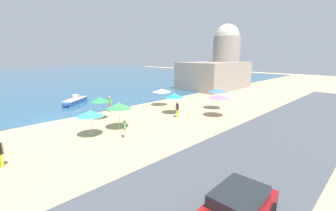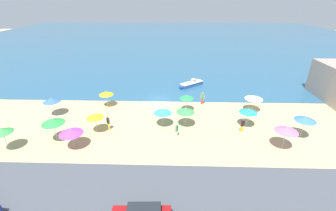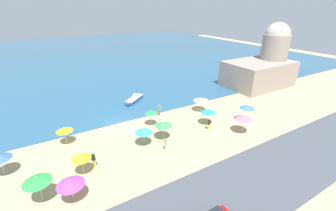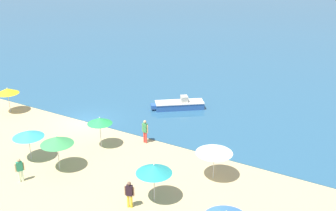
{
  "view_description": "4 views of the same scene",
  "coord_description": "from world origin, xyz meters",
  "px_view_note": "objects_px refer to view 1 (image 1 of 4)",
  "views": [
    {
      "loc": [
        -6.99,
        -23.53,
        6.49
      ],
      "look_at": [
        10.81,
        -5.8,
        0.83
      ],
      "focal_mm": 24.0,
      "sensor_mm": 36.0,
      "label": 1
    },
    {
      "loc": [
        2.28,
        -30.1,
        14.08
      ],
      "look_at": [
        1.47,
        -3.79,
        1.21
      ],
      "focal_mm": 24.0,
      "sensor_mm": 36.0,
      "label": 2
    },
    {
      "loc": [
        -8.33,
        -28.22,
        15.49
      ],
      "look_at": [
        7.9,
        -0.73,
        1.34
      ],
      "focal_mm": 24.0,
      "sensor_mm": 36.0,
      "label": 3
    },
    {
      "loc": [
        22.19,
        -24.11,
        14.22
      ],
      "look_at": [
        6.42,
        2.49,
        1.93
      ],
      "focal_mm": 45.0,
      "sensor_mm": 36.0,
      "label": 4
    }
  ],
  "objects_px": {
    "beach_umbrella_0": "(119,106)",
    "parked_car_1": "(237,207)",
    "beach_umbrella_7": "(90,113)",
    "bather_0": "(177,109)",
    "beach_umbrella_10": "(220,96)",
    "beach_umbrella_12": "(100,100)",
    "beach_umbrella_1": "(218,90)",
    "skiff_nearshore": "(75,101)",
    "beach_umbrella_8": "(174,95)",
    "harbor_fortress": "(219,67)",
    "beach_umbrella_4": "(162,90)",
    "bather_1": "(125,127)",
    "bather_3": "(110,103)"
  },
  "relations": [
    {
      "from": "beach_umbrella_12",
      "to": "harbor_fortress",
      "type": "distance_m",
      "value": 29.15
    },
    {
      "from": "harbor_fortress",
      "to": "beach_umbrella_8",
      "type": "bearing_deg",
      "value": -159.5
    },
    {
      "from": "bather_1",
      "to": "parked_car_1",
      "type": "bearing_deg",
      "value": -102.26
    },
    {
      "from": "beach_umbrella_0",
      "to": "beach_umbrella_8",
      "type": "bearing_deg",
      "value": 1.3
    },
    {
      "from": "harbor_fortress",
      "to": "parked_car_1",
      "type": "bearing_deg",
      "value": -146.43
    },
    {
      "from": "beach_umbrella_1",
      "to": "skiff_nearshore",
      "type": "bearing_deg",
      "value": 125.81
    },
    {
      "from": "beach_umbrella_8",
      "to": "skiff_nearshore",
      "type": "bearing_deg",
      "value": 113.5
    },
    {
      "from": "beach_umbrella_7",
      "to": "bather_3",
      "type": "relative_size",
      "value": 1.22
    },
    {
      "from": "beach_umbrella_4",
      "to": "bather_3",
      "type": "relative_size",
      "value": 1.28
    },
    {
      "from": "bather_0",
      "to": "harbor_fortress",
      "type": "distance_m",
      "value": 24.67
    },
    {
      "from": "beach_umbrella_12",
      "to": "harbor_fortress",
      "type": "relative_size",
      "value": 0.17
    },
    {
      "from": "beach_umbrella_0",
      "to": "harbor_fortress",
      "type": "xyz_separation_m",
      "value": [
        29.06,
        8.29,
        2.01
      ]
    },
    {
      "from": "beach_umbrella_12",
      "to": "skiff_nearshore",
      "type": "relative_size",
      "value": 0.55
    },
    {
      "from": "beach_umbrella_12",
      "to": "bather_0",
      "type": "xyz_separation_m",
      "value": [
        6.15,
        -5.02,
        -1.15
      ]
    },
    {
      "from": "beach_umbrella_1",
      "to": "bather_0",
      "type": "relative_size",
      "value": 1.56
    },
    {
      "from": "bather_3",
      "to": "parked_car_1",
      "type": "distance_m",
      "value": 20.34
    },
    {
      "from": "skiff_nearshore",
      "to": "beach_umbrella_1",
      "type": "bearing_deg",
      "value": -54.19
    },
    {
      "from": "bather_1",
      "to": "harbor_fortress",
      "type": "distance_m",
      "value": 32.06
    },
    {
      "from": "bather_3",
      "to": "skiff_nearshore",
      "type": "distance_m",
      "value": 7.23
    },
    {
      "from": "beach_umbrella_0",
      "to": "parked_car_1",
      "type": "relative_size",
      "value": 0.6
    },
    {
      "from": "beach_umbrella_0",
      "to": "beach_umbrella_4",
      "type": "relative_size",
      "value": 1.06
    },
    {
      "from": "beach_umbrella_1",
      "to": "harbor_fortress",
      "type": "distance_m",
      "value": 19.46
    },
    {
      "from": "bather_1",
      "to": "skiff_nearshore",
      "type": "xyz_separation_m",
      "value": [
        2.63,
        15.61,
        -0.49
      ]
    },
    {
      "from": "beach_umbrella_7",
      "to": "bather_3",
      "type": "bearing_deg",
      "value": 48.87
    },
    {
      "from": "beach_umbrella_8",
      "to": "harbor_fortress",
      "type": "relative_size",
      "value": 0.18
    },
    {
      "from": "parked_car_1",
      "to": "harbor_fortress",
      "type": "distance_m",
      "value": 39.09
    },
    {
      "from": "parked_car_1",
      "to": "beach_umbrella_10",
      "type": "bearing_deg",
      "value": 34.77
    },
    {
      "from": "beach_umbrella_8",
      "to": "beach_umbrella_4",
      "type": "bearing_deg",
      "value": 64.73
    },
    {
      "from": "beach_umbrella_7",
      "to": "bather_0",
      "type": "bearing_deg",
      "value": -6.77
    },
    {
      "from": "beach_umbrella_7",
      "to": "bather_1",
      "type": "height_order",
      "value": "beach_umbrella_7"
    },
    {
      "from": "beach_umbrella_0",
      "to": "beach_umbrella_7",
      "type": "relative_size",
      "value": 1.11
    },
    {
      "from": "beach_umbrella_12",
      "to": "bather_1",
      "type": "bearing_deg",
      "value": -101.99
    },
    {
      "from": "beach_umbrella_1",
      "to": "beach_umbrella_10",
      "type": "bearing_deg",
      "value": -144.2
    },
    {
      "from": "beach_umbrella_4",
      "to": "beach_umbrella_10",
      "type": "xyz_separation_m",
      "value": [
        0.6,
        -8.24,
        0.2
      ]
    },
    {
      "from": "beach_umbrella_1",
      "to": "parked_car_1",
      "type": "distance_m",
      "value": 19.64
    },
    {
      "from": "beach_umbrella_0",
      "to": "parked_car_1",
      "type": "distance_m",
      "value": 13.73
    },
    {
      "from": "bather_1",
      "to": "harbor_fortress",
      "type": "relative_size",
      "value": 0.12
    },
    {
      "from": "beach_umbrella_10",
      "to": "beach_umbrella_12",
      "type": "distance_m",
      "value": 12.43
    },
    {
      "from": "harbor_fortress",
      "to": "beach_umbrella_12",
      "type": "bearing_deg",
      "value": -171.4
    },
    {
      "from": "beach_umbrella_7",
      "to": "beach_umbrella_1",
      "type": "bearing_deg",
      "value": -7.54
    },
    {
      "from": "beach_umbrella_8",
      "to": "harbor_fortress",
      "type": "bearing_deg",
      "value": 20.5
    },
    {
      "from": "beach_umbrella_0",
      "to": "parked_car_1",
      "type": "height_order",
      "value": "beach_umbrella_0"
    },
    {
      "from": "beach_umbrella_8",
      "to": "bather_1",
      "type": "distance_m",
      "value": 8.78
    },
    {
      "from": "beach_umbrella_1",
      "to": "bather_1",
      "type": "height_order",
      "value": "beach_umbrella_1"
    },
    {
      "from": "beach_umbrella_8",
      "to": "bather_3",
      "type": "height_order",
      "value": "beach_umbrella_8"
    },
    {
      "from": "beach_umbrella_10",
      "to": "skiff_nearshore",
      "type": "xyz_separation_m",
      "value": [
        -8.2,
        17.36,
        -1.79
      ]
    },
    {
      "from": "beach_umbrella_0",
      "to": "bather_0",
      "type": "distance_m",
      "value": 6.66
    },
    {
      "from": "beach_umbrella_4",
      "to": "bather_0",
      "type": "xyz_separation_m",
      "value": [
        -2.75,
        -5.25,
        -1.07
      ]
    },
    {
      "from": "bather_0",
      "to": "skiff_nearshore",
      "type": "bearing_deg",
      "value": 108.66
    },
    {
      "from": "parked_car_1",
      "to": "harbor_fortress",
      "type": "xyz_separation_m",
      "value": [
        32.45,
        21.53,
        3.35
      ]
    }
  ]
}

